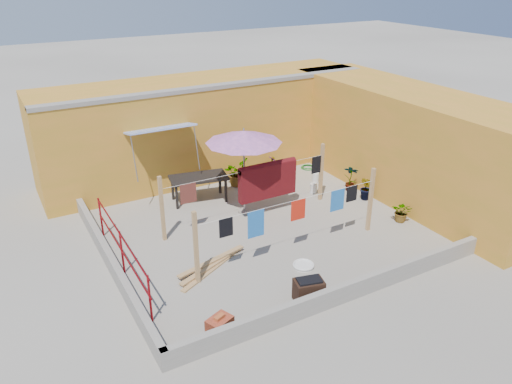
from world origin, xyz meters
TOP-DOWN VIEW (x-y plane):
  - ground at (0.00, 0.00)m, footprint 80.00×80.00m
  - wall_back at (0.50, 4.69)m, footprint 11.00×3.27m
  - wall_right at (5.20, 0.00)m, footprint 2.40×9.00m
  - parapet_front at (0.00, -3.58)m, footprint 8.30×0.16m
  - parapet_left at (-4.08, 0.00)m, footprint 0.16×7.30m
  - red_railing at (-3.85, -0.20)m, footprint 0.05×4.20m
  - clothesline_rig at (0.51, 0.56)m, footprint 5.09×2.35m
  - patio_umbrella at (0.08, 1.17)m, footprint 2.42×2.42m
  - outdoor_table at (-0.75, 2.53)m, footprint 1.83×1.15m
  - brick_stack at (-2.81, -3.20)m, footprint 0.58×0.51m
  - lumber_pile at (-2.01, -1.02)m, footprint 2.03×1.08m
  - brazier at (-0.71, -3.20)m, footprint 0.69×0.55m
  - white_basin at (-0.06, -2.07)m, footprint 0.52×0.52m
  - water_jug_a at (2.62, 1.31)m, footprint 0.22×0.22m
  - water_jug_b at (3.19, 2.01)m, footprint 0.22×0.22m
  - green_hose at (3.65, 3.10)m, footprint 0.49×0.49m
  - plant_back_a at (0.77, 3.04)m, footprint 1.04×1.03m
  - plant_back_b at (2.22, 3.15)m, footprint 0.40×0.40m
  - plant_right_a at (3.70, 0.84)m, footprint 0.53×0.56m
  - plant_right_b at (3.70, 0.08)m, footprint 0.42×0.48m
  - plant_right_c at (3.64, -1.49)m, footprint 0.70×0.72m

SIDE VIEW (x-z plane):
  - ground at x=0.00m, z-range 0.00..0.00m
  - green_hose at x=3.65m, z-range 0.00..0.07m
  - white_basin at x=-0.06m, z-range 0.00..0.09m
  - lumber_pile at x=-2.01m, z-range 0.00..0.13m
  - water_jug_b at x=3.19m, z-range -0.02..0.32m
  - water_jug_a at x=2.62m, z-range -0.02..0.32m
  - brick_stack at x=-2.81m, z-range -0.03..0.39m
  - parapet_front at x=0.00m, z-range 0.00..0.44m
  - parapet_left at x=-4.08m, z-range 0.00..0.44m
  - brazier at x=-0.71m, z-range -0.01..0.55m
  - plant_right_c at x=3.64m, z-range 0.00..0.61m
  - plant_back_b at x=2.22m, z-range 0.00..0.71m
  - plant_right_b at x=3.70m, z-range 0.00..0.77m
  - plant_back_a at x=0.77m, z-range 0.00..0.87m
  - plant_right_a at x=3.70m, z-range 0.00..0.88m
  - outdoor_table at x=-0.75m, z-range 0.32..1.12m
  - red_railing at x=-3.85m, z-range 0.17..1.27m
  - clothesline_rig at x=0.51m, z-range 0.10..1.90m
  - wall_right at x=5.20m, z-range 0.00..3.20m
  - wall_back at x=0.50m, z-range 0.00..3.21m
  - patio_umbrella at x=0.08m, z-range 1.01..3.56m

